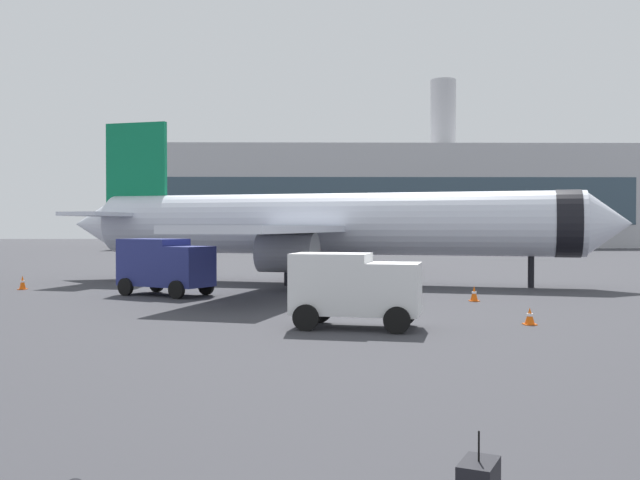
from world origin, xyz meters
name	(u,v)px	position (x,y,z in m)	size (l,w,h in m)	color
airplane_at_gate	(327,225)	(1.16, 40.60, 3.66)	(35.16, 32.07, 10.50)	silver
service_truck	(165,264)	(-7.31, 32.90, 1.61)	(5.26, 4.30, 2.90)	navy
cargo_van	(354,286)	(1.70, 21.09, 1.45)	(4.74, 3.18, 2.60)	white
safety_cone_near	(23,283)	(-15.99, 36.33, 0.39)	(0.44, 0.44, 0.79)	#F2590C
safety_cone_far	(530,316)	(8.06, 21.81, 0.31)	(0.44, 0.44, 0.62)	#F2590C
safety_cone_outer	(474,294)	(7.91, 29.81, 0.36)	(0.44, 0.44, 0.72)	#F2590C
terminal_building	(382,197)	(12.61, 119.63, 8.68)	(85.06, 18.33, 29.11)	#B2B2B7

